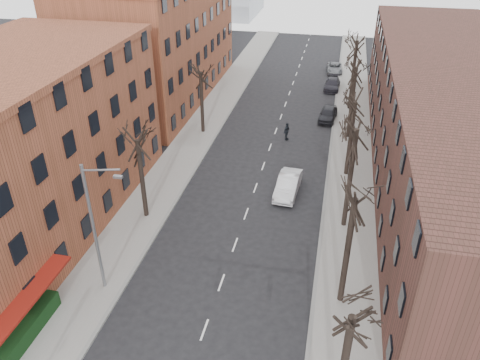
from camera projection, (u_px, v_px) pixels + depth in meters
The scene contains 20 objects.
sidewalk_left at pixel (202, 128), 51.16m from camera, with size 4.00×90.00×0.15m, color gray.
sidewalk_right at pixel (351, 141), 48.24m from camera, with size 4.00×90.00×0.15m, color gray.
building_left_near at pixel (9, 156), 32.79m from camera, with size 12.00×26.00×12.00m, color brown.
building_left_far at pixel (157, 39), 56.63m from camera, with size 12.00×28.00×14.00m, color brown.
building_right at pixel (453, 123), 40.06m from camera, with size 12.00×50.00×10.00m, color #492822.
awning_left at pixel (39, 329), 27.10m from camera, with size 1.20×7.00×0.15m, color maroon.
hedge at pixel (24, 335), 25.95m from camera, with size 0.80×6.00×1.00m, color #113313.
tree_right_b at pixel (340, 301), 29.03m from camera, with size 5.20×5.20×10.80m, color black, non-canonical shape.
tree_right_c at pixel (343, 226), 35.75m from camera, with size 5.20×5.20×11.60m, color black, non-canonical shape.
tree_right_d at pixel (346, 175), 42.47m from camera, with size 5.20×5.20×10.00m, color black, non-canonical shape.
tree_right_e at pixel (347, 137), 49.19m from camera, with size 5.20×5.20×10.80m, color black, non-canonical shape.
tree_right_f at pixel (349, 109), 55.90m from camera, with size 5.20×5.20×11.60m, color black, non-canonical shape.
tree_left_a at pixel (147, 216), 36.85m from camera, with size 5.20×5.20×9.50m, color black, non-canonical shape.
tree_left_b at pixel (203, 132), 50.28m from camera, with size 5.20×5.20×9.50m, color black, non-canonical shape.
streetlight at pixel (95, 224), 27.46m from camera, with size 2.45×0.22×9.03m.
silver_sedan at pixel (288, 185), 39.38m from camera, with size 1.71×4.91×1.62m, color silver.
parked_car_near at pixel (328, 114), 52.74m from camera, with size 1.77×4.39×1.50m, color black.
parked_car_mid at pixel (332, 84), 61.53m from camera, with size 1.89×4.65×1.35m, color black.
parked_car_far at pixel (335, 68), 67.71m from camera, with size 2.11×4.58×1.27m, color slate.
pedestrian_crossing at pixel (287, 131), 48.27m from camera, with size 1.09×0.45×1.86m, color black.
Camera 1 is at (6.01, -9.95, 21.30)m, focal length 35.00 mm.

